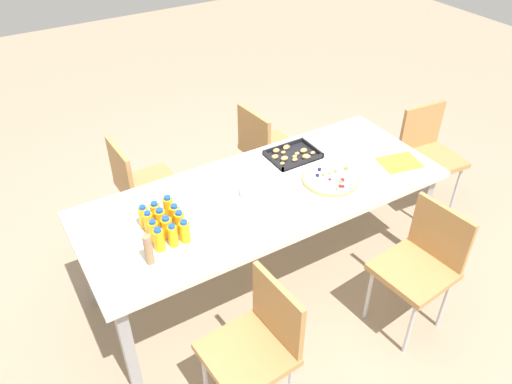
{
  "coord_description": "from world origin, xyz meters",
  "views": [
    {
      "loc": [
        -1.32,
        -2.08,
        2.58
      ],
      "look_at": [
        -0.06,
        -0.0,
        0.75
      ],
      "focal_mm": 35.18,
      "sensor_mm": 36.0,
      "label": 1
    }
  ],
  "objects_px": {
    "juice_bottle_7": "(161,220)",
    "chair_far_right": "(266,146)",
    "chair_near_right": "(423,260)",
    "juice_bottle_1": "(173,236)",
    "chair_end": "(428,150)",
    "juice_bottle_4": "(167,227)",
    "juice_bottle_6": "(149,223)",
    "juice_bottle_2": "(185,231)",
    "snack_tray": "(292,155)",
    "fruit_pizza": "(331,179)",
    "chair_far_left": "(140,183)",
    "juice_bottle_10": "(156,213)",
    "juice_bottle_11": "(169,207)",
    "juice_bottle_8": "(175,215)",
    "plate_stack": "(255,192)",
    "paper_folder": "(400,163)",
    "chair_near_left": "(258,341)",
    "juice_bottle_5": "(180,222)",
    "juice_bottle_3": "(154,231)",
    "party_table": "(265,199)",
    "cardboard_tube": "(149,250)",
    "juice_bottle_0": "(159,240)"
  },
  "relations": [
    {
      "from": "juice_bottle_1",
      "to": "juice_bottle_6",
      "type": "height_order",
      "value": "juice_bottle_6"
    },
    {
      "from": "chair_end",
      "to": "snack_tray",
      "type": "relative_size",
      "value": 2.49
    },
    {
      "from": "juice_bottle_10",
      "to": "juice_bottle_8",
      "type": "bearing_deg",
      "value": -45.53
    },
    {
      "from": "chair_near_left",
      "to": "paper_folder",
      "type": "distance_m",
      "value": 1.58
    },
    {
      "from": "juice_bottle_0",
      "to": "juice_bottle_2",
      "type": "bearing_deg",
      "value": -3.93
    },
    {
      "from": "juice_bottle_4",
      "to": "juice_bottle_6",
      "type": "distance_m",
      "value": 0.11
    },
    {
      "from": "juice_bottle_2",
      "to": "paper_folder",
      "type": "height_order",
      "value": "juice_bottle_2"
    },
    {
      "from": "party_table",
      "to": "fruit_pizza",
      "type": "bearing_deg",
      "value": -16.13
    },
    {
      "from": "chair_far_right",
      "to": "snack_tray",
      "type": "xyz_separation_m",
      "value": [
        -0.12,
        -0.53,
        0.25
      ]
    },
    {
      "from": "juice_bottle_2",
      "to": "juice_bottle_8",
      "type": "xyz_separation_m",
      "value": [
        0.01,
        0.15,
        0.0
      ]
    },
    {
      "from": "juice_bottle_0",
      "to": "snack_tray",
      "type": "bearing_deg",
      "value": 18.99
    },
    {
      "from": "chair_near_left",
      "to": "juice_bottle_3",
      "type": "height_order",
      "value": "juice_bottle_3"
    },
    {
      "from": "party_table",
      "to": "juice_bottle_8",
      "type": "xyz_separation_m",
      "value": [
        -0.59,
        -0.01,
        0.12
      ]
    },
    {
      "from": "chair_near_right",
      "to": "juice_bottle_6",
      "type": "relative_size",
      "value": 5.65
    },
    {
      "from": "chair_end",
      "to": "chair_near_left",
      "type": "bearing_deg",
      "value": 27.39
    },
    {
      "from": "chair_near_left",
      "to": "juice_bottle_5",
      "type": "distance_m",
      "value": 0.76
    },
    {
      "from": "chair_near_right",
      "to": "juice_bottle_1",
      "type": "height_order",
      "value": "juice_bottle_1"
    },
    {
      "from": "chair_far_right",
      "to": "juice_bottle_10",
      "type": "height_order",
      "value": "juice_bottle_10"
    },
    {
      "from": "juice_bottle_7",
      "to": "cardboard_tube",
      "type": "height_order",
      "value": "cardboard_tube"
    },
    {
      "from": "juice_bottle_8",
      "to": "snack_tray",
      "type": "relative_size",
      "value": 0.41
    },
    {
      "from": "paper_folder",
      "to": "juice_bottle_2",
      "type": "bearing_deg",
      "value": 178.53
    },
    {
      "from": "chair_near_left",
      "to": "juice_bottle_2",
      "type": "xyz_separation_m",
      "value": [
        -0.09,
        0.61,
        0.3
      ]
    },
    {
      "from": "juice_bottle_2",
      "to": "juice_bottle_4",
      "type": "distance_m",
      "value": 0.11
    },
    {
      "from": "party_table",
      "to": "juice_bottle_6",
      "type": "height_order",
      "value": "juice_bottle_6"
    },
    {
      "from": "juice_bottle_1",
      "to": "juice_bottle_5",
      "type": "relative_size",
      "value": 1.0
    },
    {
      "from": "juice_bottle_4",
      "to": "fruit_pizza",
      "type": "bearing_deg",
      "value": -2.37
    },
    {
      "from": "party_table",
      "to": "paper_folder",
      "type": "height_order",
      "value": "paper_folder"
    },
    {
      "from": "juice_bottle_4",
      "to": "chair_near_right",
      "type": "bearing_deg",
      "value": -29.13
    },
    {
      "from": "paper_folder",
      "to": "juice_bottle_5",
      "type": "bearing_deg",
      "value": 175.36
    },
    {
      "from": "fruit_pizza",
      "to": "chair_near_right",
      "type": "bearing_deg",
      "value": -74.18
    },
    {
      "from": "juice_bottle_10",
      "to": "fruit_pizza",
      "type": "xyz_separation_m",
      "value": [
        1.09,
        -0.2,
        -0.05
      ]
    },
    {
      "from": "juice_bottle_6",
      "to": "party_table",
      "type": "bearing_deg",
      "value": -0.06
    },
    {
      "from": "juice_bottle_7",
      "to": "juice_bottle_11",
      "type": "xyz_separation_m",
      "value": [
        0.08,
        0.08,
        0.0
      ]
    },
    {
      "from": "juice_bottle_3",
      "to": "chair_near_left",
      "type": "bearing_deg",
      "value": -71.83
    },
    {
      "from": "juice_bottle_5",
      "to": "plate_stack",
      "type": "distance_m",
      "value": 0.53
    },
    {
      "from": "chair_near_left",
      "to": "juice_bottle_1",
      "type": "relative_size",
      "value": 6.06
    },
    {
      "from": "juice_bottle_1",
      "to": "juice_bottle_11",
      "type": "relative_size",
      "value": 0.96
    },
    {
      "from": "fruit_pizza",
      "to": "chair_far_left",
      "type": "bearing_deg",
      "value": 136.01
    },
    {
      "from": "party_table",
      "to": "paper_folder",
      "type": "relative_size",
      "value": 8.78
    },
    {
      "from": "chair_end",
      "to": "snack_tray",
      "type": "bearing_deg",
      "value": -2.95
    },
    {
      "from": "juice_bottle_7",
      "to": "chair_far_right",
      "type": "bearing_deg",
      "value": 33.23
    },
    {
      "from": "snack_tray",
      "to": "fruit_pizza",
      "type": "bearing_deg",
      "value": -82.43
    },
    {
      "from": "juice_bottle_8",
      "to": "plate_stack",
      "type": "relative_size",
      "value": 0.75
    },
    {
      "from": "juice_bottle_5",
      "to": "plate_stack",
      "type": "height_order",
      "value": "juice_bottle_5"
    },
    {
      "from": "chair_far_left",
      "to": "juice_bottle_1",
      "type": "distance_m",
      "value": 1.01
    },
    {
      "from": "juice_bottle_6",
      "to": "snack_tray",
      "type": "bearing_deg",
      "value": 11.92
    },
    {
      "from": "juice_bottle_4",
      "to": "juice_bottle_6",
      "type": "bearing_deg",
      "value": 133.67
    },
    {
      "from": "chair_end",
      "to": "chair_far_right",
      "type": "bearing_deg",
      "value": -28.11
    },
    {
      "from": "party_table",
      "to": "juice_bottle_6",
      "type": "distance_m",
      "value": 0.75
    },
    {
      "from": "juice_bottle_7",
      "to": "cardboard_tube",
      "type": "xyz_separation_m",
      "value": [
        -0.15,
        -0.22,
        0.03
      ]
    }
  ]
}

